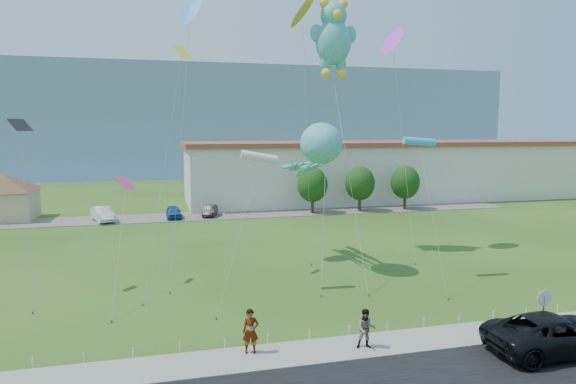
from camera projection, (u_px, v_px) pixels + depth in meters
The scene contains 27 objects.
ground at pixel (321, 327), 25.75m from camera, with size 160.00×160.00×0.00m, color #294A14.
sidewalk at pixel (340, 349), 23.10m from camera, with size 80.00×2.50×0.10m, color gray.
parking_strip at pixel (227, 215), 59.40m from camera, with size 70.00×6.00×0.06m, color #59544C.
hill_ridge at pixel (185, 120), 139.62m from camera, with size 160.00×50.00×25.00m, color #738D9E.
pavilion at pixel (4, 193), 56.00m from camera, with size 9.20×9.20×5.00m.
warehouse at pixel (398, 170), 73.97m from camera, with size 61.00×15.00×8.20m.
stop_sign at pixel (544, 303), 23.82m from camera, with size 0.80×0.07×2.50m.
rope_fence at pixel (329, 332), 24.47m from camera, with size 26.05×0.05×0.50m.
tree_near at pixel (313, 185), 60.50m from camera, with size 3.60×3.60×5.47m.
tree_mid at pixel (360, 183), 61.98m from camera, with size 3.60×3.60×5.47m.
tree_far at pixel (405, 182), 63.46m from camera, with size 3.60×3.60×5.47m.
suv at pixel (555, 334), 22.58m from camera, with size 2.87×6.23×1.73m, color black.
pedestrian_left at pixel (251, 331), 22.47m from camera, with size 0.72×0.47×1.97m, color gray.
pedestrian_right at pixel (366, 329), 22.97m from camera, with size 0.87×0.68×1.79m, color gray.
parked_car_silver at pixel (103, 214), 55.11m from camera, with size 1.66×4.76×1.57m, color silver.
parked_car_blue at pixel (174, 212), 57.21m from camera, with size 1.61×4.00×1.36m, color #1A498F.
parked_car_black at pixel (210, 211), 58.47m from camera, with size 1.30×3.74×1.23m, color black.
octopus_kite at pixel (317, 152), 35.86m from camera, with size 3.11×11.24×10.34m.
teddy_bear_kite at pixel (333, 37), 40.03m from camera, with size 3.80×12.86×19.95m.
small_kite_black at pixel (21, 143), 30.06m from camera, with size 1.77×5.14×10.58m.
small_kite_orange at pixel (303, 17), 39.85m from camera, with size 1.80×5.55×19.76m.
small_kite_cyan at pixel (420, 143), 33.54m from camera, with size 0.82×6.07×9.53m.
small_kite_blue at pixel (190, 14), 36.36m from camera, with size 3.09×8.25×19.15m.
small_kite_yellow at pixel (177, 81), 32.79m from camera, with size 3.51×6.55×15.35m.
small_kite_white at pixel (259, 158), 30.86m from camera, with size 3.54×5.68×8.66m.
small_kite_purple at pixel (393, 45), 40.89m from camera, with size 1.80×6.27×17.67m.
small_kite_pink at pixel (124, 194), 31.99m from camera, with size 1.29×7.90×6.93m.
Camera 1 is at (-7.75, -23.55, 9.87)m, focal length 32.00 mm.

